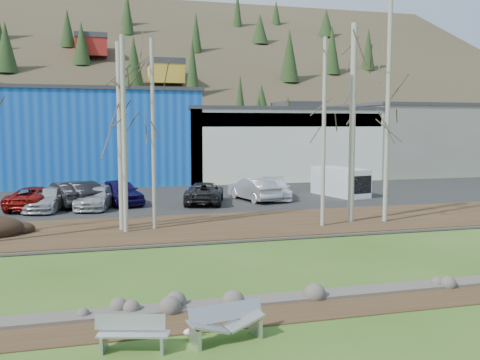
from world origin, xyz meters
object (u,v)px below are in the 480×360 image
object	(u,v)px
car_1	(66,194)
car_9	(97,197)
car_4	(120,192)
car_3	(49,199)
bench_intact	(132,333)
van_white	(342,182)
seagull	(190,332)
car_5	(254,189)
car_8	(79,194)
bench_damaged	(226,323)
car_2	(37,198)
car_6	(204,193)
car_7	(276,189)

from	to	relation	value
car_1	car_9	distance (m)	2.20
car_4	car_1	bearing A→B (deg)	163.77
car_9	car_3	bearing A→B (deg)	-164.15
bench_intact	van_white	distance (m)	27.59
seagull	car_5	bearing A→B (deg)	61.80
car_3	car_8	xyz separation A→B (m)	(1.67, 1.23, 0.11)
car_4	van_white	size ratio (longest dim) A/B	0.97
car_5	car_8	bearing A→B (deg)	-15.35
car_3	seagull	bearing A→B (deg)	-60.91
bench_damaged	seagull	distance (m)	0.93
seagull	car_4	size ratio (longest dim) A/B	0.08
car_8	car_3	bearing A→B (deg)	12.63
car_2	car_4	xyz separation A→B (m)	(4.88, 0.63, 0.11)
car_4	car_6	distance (m)	5.34
car_2	bench_intact	bearing A→B (deg)	120.13
car_1	car_6	xyz separation A→B (m)	(8.51, -0.92, -0.09)
car_6	car_4	bearing A→B (deg)	4.92
car_5	car_8	xyz separation A→B (m)	(-11.21, 0.47, 0.01)
seagull	car_6	distance (m)	21.51
seagull	car_8	world-z (taller)	car_8
car_6	van_white	xyz separation A→B (m)	(10.12, 1.00, 0.30)
car_1	car_2	bearing A→B (deg)	-3.70
car_1	car_9	xyz separation A→B (m)	(1.82, -1.23, -0.11)
car_5	van_white	distance (m)	6.72
bench_intact	car_8	distance (m)	22.38
bench_damaged	car_5	distance (m)	22.96
seagull	car_2	xyz separation A→B (m)	(-5.56, 21.33, 0.67)
car_7	car_8	world-z (taller)	car_8
car_2	car_7	size ratio (longest dim) A/B	1.06
car_1	car_2	world-z (taller)	car_1
car_4	van_white	xyz separation A→B (m)	(15.37, 0.04, 0.19)
car_6	van_white	bearing A→B (deg)	-159.02
car_5	van_white	xyz separation A→B (m)	(6.69, 0.56, 0.22)
car_2	car_4	size ratio (longest dim) A/B	1.06
car_9	van_white	world-z (taller)	van_white
car_7	van_white	xyz separation A→B (m)	(5.01, 0.21, 0.31)
car_4	car_7	xyz separation A→B (m)	(10.36, -0.17, -0.12)
car_7	car_8	distance (m)	12.89
bench_damaged	seagull	size ratio (longest dim) A/B	5.19
car_8	car_9	distance (m)	1.64
van_white	car_5	bearing A→B (deg)	172.16
bench_intact	car_3	bearing A→B (deg)	115.18
car_9	seagull	bearing A→B (deg)	-68.30
bench_damaged	car_2	world-z (taller)	car_2
bench_damaged	car_8	bearing A→B (deg)	89.11
car_2	car_8	xyz separation A→B (m)	(2.36, 0.59, 0.09)
car_1	car_7	bearing A→B (deg)	155.75
car_1	car_3	xyz separation A→B (m)	(-0.93, -1.23, -0.11)
car_1	car_4	xyz separation A→B (m)	(3.27, 0.05, 0.02)
car_5	car_9	distance (m)	10.15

